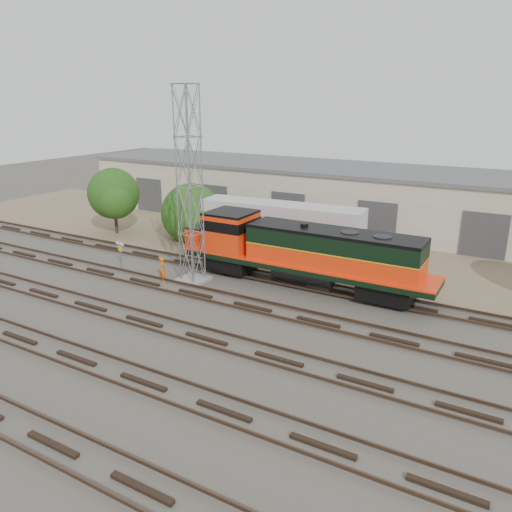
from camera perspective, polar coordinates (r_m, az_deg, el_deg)
The scene contains 11 objects.
ground at distance 27.10m, azimuth -2.00°, elevation -7.06°, with size 140.00×140.00×0.00m, color #47423A.
dirt_strip at distance 39.81m, azimuth 9.45°, elevation 0.89°, with size 80.00×16.00×0.02m, color #726047.
tracks at distance 24.83m, azimuth -5.70°, elevation -9.37°, with size 80.00×20.40×0.28m.
warehouse at distance 46.55m, azimuth 13.19°, elevation 6.45°, with size 58.40×10.40×5.30m.
locomotive at distance 30.92m, azimuth 4.98°, elevation 0.57°, with size 16.43×2.88×3.95m.
signal_tower at distance 31.04m, azimuth -7.58°, elevation 7.42°, with size 1.78×1.78×12.10m.
sign_post at distance 35.14m, azimuth -15.25°, elevation 0.65°, with size 0.83×0.19×2.04m.
worker at distance 32.56m, azimuth -10.60°, elevation -1.53°, with size 0.58×0.38×1.60m, color orange.
semi_trailer at distance 37.42m, azimuth 3.28°, elevation 3.84°, with size 12.60×3.38×3.83m.
tree_west at distance 44.33m, azimuth -15.90°, elevation 6.68°, with size 4.57×4.35×5.69m.
tree_mid at distance 41.25m, azimuth -7.24°, elevation 4.55°, with size 5.26×5.01×5.01m.
Camera 1 is at (13.08, -20.86, 11.32)m, focal length 35.00 mm.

